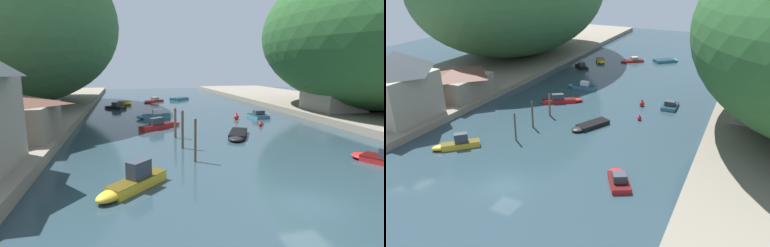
% 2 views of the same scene
% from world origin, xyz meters
% --- Properties ---
extents(water_surface, '(130.00, 130.00, 0.00)m').
position_xyz_m(water_surface, '(0.00, 30.00, 0.00)').
color(water_surface, '#283D47').
rests_on(water_surface, ground).
extents(left_bank, '(22.00, 120.00, 0.94)m').
position_xyz_m(left_bank, '(-27.03, 30.00, 0.47)').
color(left_bank, gray).
rests_on(left_bank, ground).
extents(waterfront_building, '(6.59, 8.86, 8.99)m').
position_xyz_m(waterfront_building, '(-20.32, 6.46, 5.59)').
color(waterfront_building, gray).
rests_on(waterfront_building, left_bank).
extents(boathouse_shed, '(8.62, 8.68, 4.34)m').
position_xyz_m(boathouse_shed, '(-20.68, 16.80, 3.18)').
color(boathouse_shed, gray).
rests_on(boathouse_shed, left_bank).
extents(right_bank_cottage, '(7.19, 8.34, 5.22)m').
position_xyz_m(right_bank_cottage, '(21.71, 26.74, 3.64)').
color(right_bank_cottage, gray).
rests_on(right_bank_cottage, right_bank).
extents(boat_far_right_bank, '(4.03, 5.82, 0.54)m').
position_xyz_m(boat_far_right_bank, '(1.90, 16.01, 0.26)').
color(boat_far_right_bank, black).
rests_on(boat_far_right_bank, water_surface).
extents(boat_open_rowboat, '(5.85, 4.44, 1.43)m').
position_xyz_m(boat_open_rowboat, '(-5.58, 22.89, 0.43)').
color(boat_open_rowboat, red).
rests_on(boat_open_rowboat, water_surface).
extents(boat_small_dinghy, '(3.07, 3.87, 0.71)m').
position_xyz_m(boat_small_dinghy, '(-9.78, 48.35, 0.35)').
color(boat_small_dinghy, gold).
rests_on(boat_small_dinghy, water_surface).
extents(boat_yellow_tender, '(2.25, 4.54, 1.12)m').
position_xyz_m(boat_yellow_tender, '(9.80, 28.23, 0.34)').
color(boat_yellow_tender, teal).
rests_on(boat_yellow_tender, water_surface).
extents(boat_far_upstream, '(5.09, 1.44, 1.38)m').
position_xyz_m(boat_far_upstream, '(-5.87, 30.28, 0.44)').
color(boat_far_upstream, teal).
rests_on(boat_far_upstream, water_surface).
extents(boat_mid_channel, '(5.49, 5.24, 0.59)m').
position_xyz_m(boat_mid_channel, '(2.96, 55.00, 0.29)').
color(boat_mid_channel, teal).
rests_on(boat_mid_channel, water_surface).
extents(boat_navy_launch, '(3.74, 4.80, 1.28)m').
position_xyz_m(boat_navy_launch, '(9.90, 5.22, 0.38)').
color(boat_navy_launch, red).
rests_on(boat_navy_launch, water_surface).
extents(boat_near_quay, '(4.46, 4.43, 1.21)m').
position_xyz_m(boat_near_quay, '(-11.84, 42.75, 0.36)').
color(boat_near_quay, black).
rests_on(boat_near_quay, water_surface).
extents(boat_cabin_cruiser, '(4.72, 4.63, 1.77)m').
position_xyz_m(boat_cabin_cruiser, '(-9.67, 4.02, 0.52)').
color(boat_cabin_cruiser, gold).
rests_on(boat_cabin_cruiser, water_surface).
extents(boat_white_cruiser, '(4.95, 4.37, 1.08)m').
position_xyz_m(boat_white_cruiser, '(-3.85, 51.76, 0.32)').
color(boat_white_cruiser, red).
rests_on(boat_white_cruiser, water_surface).
extents(mooring_post_nearest, '(0.21, 0.21, 3.58)m').
position_xyz_m(mooring_post_nearest, '(-4.56, 8.74, 1.80)').
color(mooring_post_nearest, brown).
rests_on(mooring_post_nearest, water_surface).
extents(mooring_post_second, '(0.25, 0.25, 3.65)m').
position_xyz_m(mooring_post_second, '(-4.78, 12.96, 1.83)').
color(mooring_post_second, brown).
rests_on(mooring_post_second, water_surface).
extents(mooring_post_middle, '(0.29, 0.29, 3.30)m').
position_xyz_m(mooring_post_middle, '(-4.72, 17.38, 1.66)').
color(mooring_post_middle, brown).
rests_on(mooring_post_middle, water_surface).
extents(channel_buoy_near, '(0.56, 0.56, 0.84)m').
position_xyz_m(channel_buoy_near, '(7.13, 21.29, 0.33)').
color(channel_buoy_near, red).
rests_on(channel_buoy_near, water_surface).
extents(channel_buoy_far, '(0.74, 0.74, 1.12)m').
position_xyz_m(channel_buoy_far, '(5.86, 26.70, 0.43)').
color(channel_buoy_far, red).
rests_on(channel_buoy_far, water_surface).
extents(person_on_quay, '(0.35, 0.44, 1.69)m').
position_xyz_m(person_on_quay, '(-17.89, 20.95, 1.92)').
color(person_on_quay, '#282D3D').
rests_on(person_on_quay, left_bank).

